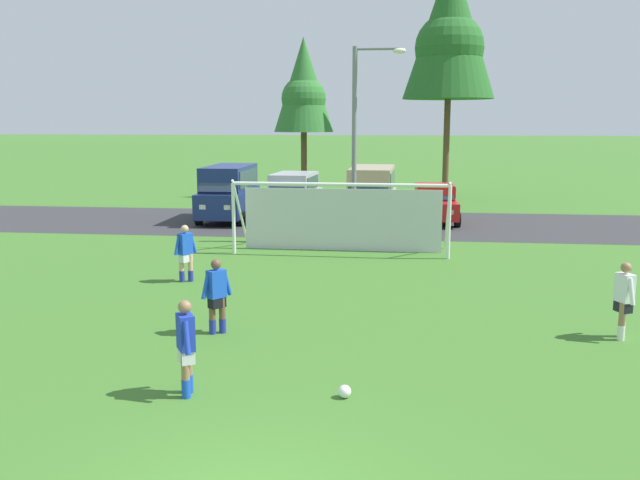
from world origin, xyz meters
name	(u,v)px	position (x,y,z in m)	size (l,w,h in m)	color
ground_plane	(345,259)	(0.00, 15.00, 0.00)	(400.00, 400.00, 0.00)	#3D7028
parking_lot_strip	(359,223)	(0.00, 23.00, 0.00)	(52.00, 8.40, 0.01)	#333335
soccer_ball	(345,391)	(0.94, 3.55, 0.11)	(0.22, 0.22, 0.22)	white
soccer_goal	(341,215)	(-0.23, 16.28, 1.29)	(7.45, 2.05, 2.57)	white
player_striker_near	(624,301)	(6.49, 7.35, 0.82)	(0.37, 0.74, 1.64)	#936B4C
player_midfield_center	(186,253)	(-4.24, 11.26, 0.82)	(0.54, 0.62, 1.64)	tan
player_defender_far	(217,296)	(-2.08, 6.69, 0.82)	(0.59, 0.57, 1.64)	brown
player_winger_left	(186,348)	(-1.68, 3.35, 0.82)	(0.40, 0.71, 1.64)	#936B4C
parked_car_slot_far_left	(229,192)	(-6.03, 23.23, 1.34)	(2.21, 4.81, 2.52)	navy
parked_car_slot_left	(294,196)	(-3.11, 23.80, 1.11)	(2.38, 4.72, 2.16)	#B2B2BC
parked_car_slot_center_left	(372,194)	(0.54, 23.02, 1.34)	(2.34, 4.87, 2.52)	tan
parked_car_slot_center	(434,203)	(3.34, 23.72, 0.88)	(2.16, 4.26, 1.72)	red
tree_left_edge	(304,88)	(-3.95, 33.15, 6.43)	(3.51, 3.51, 9.37)	brown
tree_mid_left	(450,31)	(4.40, 33.14, 9.56)	(5.21, 5.21, 13.88)	brown
street_lamp	(359,143)	(0.24, 18.24, 3.74)	(2.00, 0.32, 7.20)	slate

